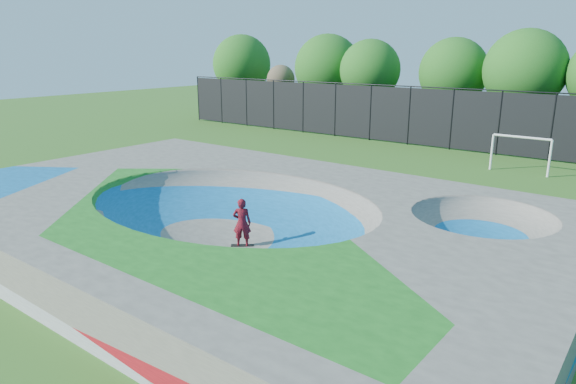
% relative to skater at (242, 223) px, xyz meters
% --- Properties ---
extents(ground, '(120.00, 120.00, 0.00)m').
position_rel_skater_xyz_m(ground, '(-0.78, 0.26, -0.85)').
color(ground, '#2A5A19').
rests_on(ground, ground).
extents(skate_deck, '(22.00, 14.00, 1.50)m').
position_rel_skater_xyz_m(skate_deck, '(-0.78, 0.26, -0.10)').
color(skate_deck, gray).
rests_on(skate_deck, ground).
extents(skater, '(0.74, 0.68, 1.69)m').
position_rel_skater_xyz_m(skater, '(0.00, 0.00, 0.00)').
color(skater, '#B10E1D').
rests_on(skater, ground).
extents(skateboard, '(0.75, 0.65, 0.05)m').
position_rel_skater_xyz_m(skateboard, '(0.00, 0.00, -0.82)').
color(skateboard, black).
rests_on(skateboard, ground).
extents(soccer_goal, '(3.04, 0.12, 2.01)m').
position_rel_skater_xyz_m(soccer_goal, '(4.61, 16.93, 0.55)').
color(soccer_goal, white).
rests_on(soccer_goal, ground).
extents(fence, '(48.09, 0.09, 4.04)m').
position_rel_skater_xyz_m(fence, '(-0.78, 21.26, 1.25)').
color(fence, black).
rests_on(fence, ground).
extents(treeline, '(53.31, 7.12, 7.85)m').
position_rel_skater_xyz_m(treeline, '(-0.80, 26.09, 4.00)').
color(treeline, '#402820').
rests_on(treeline, ground).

